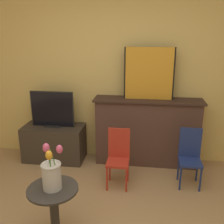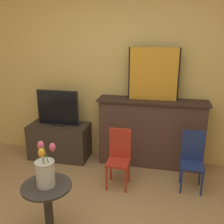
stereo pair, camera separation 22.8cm
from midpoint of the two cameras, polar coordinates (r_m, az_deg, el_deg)
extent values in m
cube|color=#E0BC66|center=(3.74, 0.22, 9.62)|extent=(8.00, 0.06, 2.70)
cube|color=#4C3328|center=(3.74, 5.89, -4.29)|extent=(1.43, 0.32, 0.96)
cube|color=#35231C|center=(3.59, 6.11, 2.57)|extent=(1.49, 0.36, 0.02)
cube|color=black|center=(3.54, 6.23, 8.29)|extent=(0.67, 0.02, 0.69)
cube|color=orange|center=(3.53, 6.22, 8.26)|extent=(0.63, 0.02, 0.69)
cube|color=#382D23|center=(4.02, -14.03, -6.53)|extent=(0.87, 0.44, 0.52)
cube|color=black|center=(3.92, -14.31, -2.94)|extent=(0.24, 0.12, 0.01)
cube|color=black|center=(3.85, -14.53, 0.61)|extent=(0.62, 0.02, 0.52)
cube|color=black|center=(3.84, -14.59, 0.57)|extent=(0.59, 0.02, 0.49)
cylinder|color=#B22D1E|center=(3.23, -3.20, -14.41)|extent=(0.02, 0.02, 0.31)
cylinder|color=#B22D1E|center=(3.20, 1.04, -14.72)|extent=(0.02, 0.02, 0.31)
cylinder|color=#B22D1E|center=(3.42, -2.46, -12.39)|extent=(0.02, 0.02, 0.31)
cylinder|color=#B22D1E|center=(3.40, 1.50, -12.66)|extent=(0.02, 0.02, 0.31)
cube|color=#B22D1E|center=(3.23, -0.79, -10.94)|extent=(0.27, 0.27, 0.03)
cube|color=#B22D1E|center=(3.24, -0.49, -6.74)|extent=(0.27, 0.02, 0.38)
cylinder|color=navy|center=(3.31, 12.71, -14.02)|extent=(0.02, 0.02, 0.31)
cylinder|color=navy|center=(3.34, 16.80, -14.05)|extent=(0.02, 0.02, 0.31)
cylinder|color=navy|center=(3.51, 12.40, -12.05)|extent=(0.02, 0.02, 0.31)
cylinder|color=navy|center=(3.54, 16.24, -12.10)|extent=(0.02, 0.02, 0.31)
cube|color=navy|center=(3.34, 14.76, -10.52)|extent=(0.27, 0.27, 0.03)
cube|color=navy|center=(3.36, 14.79, -6.46)|extent=(0.27, 0.02, 0.38)
cylinder|color=#332D28|center=(2.61, -14.99, -20.89)|extent=(0.08, 0.08, 0.52)
cylinder|color=#332D28|center=(2.46, -15.50, -15.94)|extent=(0.45, 0.45, 0.02)
cylinder|color=beige|center=(2.40, -15.74, -13.44)|extent=(0.16, 0.16, 0.23)
torus|color=beige|center=(2.34, -15.97, -11.02)|extent=(0.17, 0.17, 0.02)
cylinder|color=#477A2D|center=(2.30, -16.11, -10.78)|extent=(0.02, 0.05, 0.21)
ellipsoid|color=orange|center=(2.22, -16.49, -9.07)|extent=(0.06, 0.06, 0.08)
cylinder|color=#477A2D|center=(2.31, -15.38, -10.28)|extent=(0.06, 0.01, 0.23)
ellipsoid|color=#E0517A|center=(2.25, -14.28, -7.89)|extent=(0.05, 0.05, 0.07)
cylinder|color=#477A2D|center=(2.35, -16.24, -10.19)|extent=(0.05, 0.05, 0.20)
ellipsoid|color=#E0517A|center=(2.37, -16.88, -7.52)|extent=(0.06, 0.06, 0.08)
camera|label=1|loc=(0.11, -92.23, -0.70)|focal=42.00mm
camera|label=2|loc=(0.11, 87.77, 0.70)|focal=42.00mm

